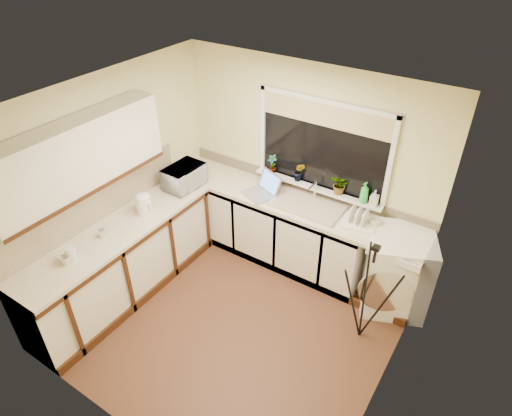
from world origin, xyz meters
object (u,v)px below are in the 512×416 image
(soap_bottle_clear, at_px, (374,198))
(tripod, at_px, (367,294))
(glass_jug, at_px, (71,253))
(plant_b, at_px, (299,172))
(cup_left, at_px, (66,260))
(kettle, at_px, (144,205))
(plant_a, at_px, (272,164))
(laptop, at_px, (263,189))
(dish_rack, at_px, (359,224))
(microwave, at_px, (184,177))
(steel_jar, at_px, (102,233))
(washing_machine, at_px, (396,271))
(plant_d, at_px, (340,185))
(soap_bottle_green, at_px, (364,193))
(cup_back, at_px, (375,223))

(soap_bottle_clear, bearing_deg, tripod, -68.71)
(glass_jug, height_order, soap_bottle_clear, soap_bottle_clear)
(plant_b, bearing_deg, cup_left, -117.64)
(kettle, relative_size, glass_jug, 1.42)
(plant_a, bearing_deg, laptop, -82.72)
(kettle, relative_size, dish_rack, 0.60)
(laptop, relative_size, tripod, 0.39)
(microwave, bearing_deg, steel_jar, 179.12)
(washing_machine, xyz_separation_m, laptop, (-1.70, -0.03, 0.49))
(tripod, relative_size, cup_left, 12.09)
(plant_b, bearing_deg, glass_jug, -118.52)
(kettle, height_order, plant_d, plant_d)
(kettle, xyz_separation_m, plant_b, (1.22, 1.34, 0.16))
(dish_rack, relative_size, cup_left, 3.67)
(plant_a, distance_m, soap_bottle_clear, 1.29)
(microwave, relative_size, plant_b, 2.04)
(steel_jar, bearing_deg, plant_d, 46.41)
(glass_jug, relative_size, microwave, 0.31)
(dish_rack, bearing_deg, cup_left, -144.45)
(glass_jug, xyz_separation_m, microwave, (0.04, 1.64, 0.06))
(kettle, xyz_separation_m, microwave, (0.01, 0.68, 0.03))
(glass_jug, distance_m, soap_bottle_green, 3.09)
(soap_bottle_green, xyz_separation_m, soap_bottle_clear, (0.12, 0.01, -0.03))
(glass_jug, bearing_deg, plant_a, 68.69)
(kettle, relative_size, plant_a, 0.90)
(washing_machine, xyz_separation_m, plant_a, (-1.73, 0.22, 0.70))
(laptop, xyz_separation_m, plant_a, (-0.03, 0.26, 0.21))
(soap_bottle_green, bearing_deg, washing_machine, -21.82)
(dish_rack, bearing_deg, microwave, -178.53)
(dish_rack, xyz_separation_m, tripod, (0.38, -0.61, -0.32))
(plant_d, bearing_deg, plant_b, 179.97)
(kettle, xyz_separation_m, glass_jug, (-0.03, -0.96, -0.03))
(steel_jar, xyz_separation_m, plant_b, (1.28, 1.90, 0.22))
(dish_rack, relative_size, plant_a, 1.51)
(tripod, distance_m, plant_d, 1.28)
(plant_b, bearing_deg, soap_bottle_clear, -0.67)
(laptop, distance_m, microwave, 0.97)
(microwave, relative_size, soap_bottle_clear, 2.67)
(tripod, bearing_deg, plant_a, 157.53)
(kettle, relative_size, tripod, 0.18)
(plant_d, bearing_deg, cup_back, -18.76)
(laptop, xyz_separation_m, tripod, (1.59, -0.60, -0.36))
(glass_jug, distance_m, cup_left, 0.08)
(washing_machine, height_order, kettle, kettle)
(microwave, height_order, cup_left, microwave)
(washing_machine, distance_m, kettle, 2.87)
(plant_a, relative_size, cup_left, 2.43)
(kettle, relative_size, microwave, 0.44)
(kettle, bearing_deg, cup_back, 27.33)
(kettle, xyz_separation_m, dish_rack, (2.11, 1.07, -0.08))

